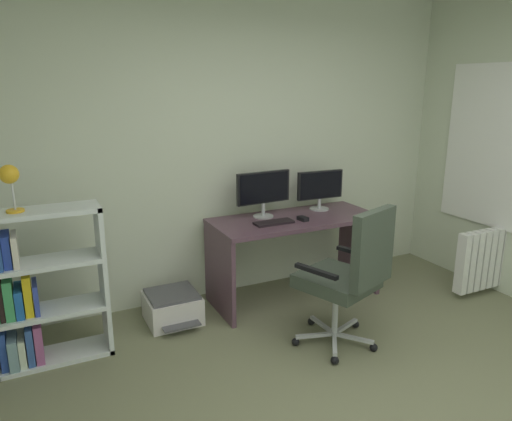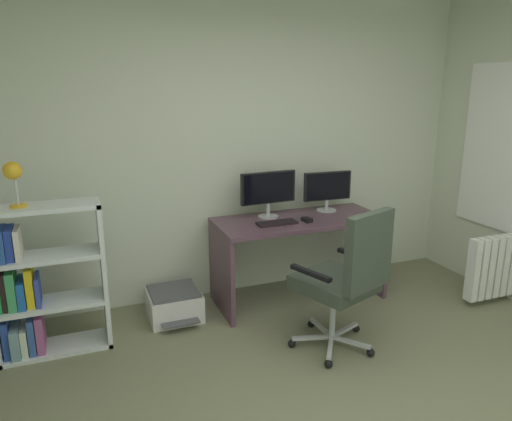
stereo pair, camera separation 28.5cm
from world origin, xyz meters
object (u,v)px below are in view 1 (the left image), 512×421
object	(u,v)px
monitor_main	(263,190)
desk_lamp	(10,178)
monitor_secondary	(320,187)
desk	(295,239)
keyboard	(274,222)
office_chair	(349,272)
printer	(173,307)
radiator	(491,258)
computer_mouse	(303,219)
bookshelf	(34,295)

from	to	relation	value
monitor_main	desk_lamp	world-z (taller)	desk_lamp
monitor_secondary	desk_lamp	size ratio (longest dim) A/B	1.49
desk	desk_lamp	world-z (taller)	desk_lamp
keyboard	office_chair	world-z (taller)	office_chair
desk_lamp	keyboard	bearing A→B (deg)	1.54
keyboard	printer	size ratio (longest dim) A/B	0.69
desk	radiator	distance (m)	1.85
keyboard	radiator	size ratio (longest dim) A/B	0.42
computer_mouse	desk_lamp	bearing A→B (deg)	172.98
desk	printer	world-z (taller)	desk
keyboard	computer_mouse	xyz separation A→B (m)	(0.27, -0.03, 0.01)
monitor_secondary	desk_lamp	distance (m)	2.57
desk_lamp	radiator	bearing A→B (deg)	-8.39
monitor_main	radiator	xyz separation A→B (m)	(1.94, -0.85, -0.66)
monitor_main	bookshelf	distance (m)	1.98
monitor_main	office_chair	size ratio (longest dim) A/B	0.47
office_chair	bookshelf	bearing A→B (deg)	158.84
computer_mouse	office_chair	world-z (taller)	office_chair
office_chair	computer_mouse	bearing A→B (deg)	82.60
keyboard	radiator	distance (m)	2.09
keyboard	monitor_main	bearing A→B (deg)	85.73
monitor_secondary	radiator	xyz separation A→B (m)	(1.35, -0.85, -0.63)
desk	keyboard	size ratio (longest dim) A/B	4.38
desk	monitor_main	size ratio (longest dim) A/B	2.90
computer_mouse	radiator	bearing A→B (deg)	-27.29
radiator	office_chair	bearing A→B (deg)	-173.09
monitor_main	office_chair	bearing A→B (deg)	-82.10
desk_lamp	radiator	world-z (taller)	desk_lamp
office_chair	printer	distance (m)	1.49
computer_mouse	bookshelf	size ratio (longest dim) A/B	0.09
printer	keyboard	bearing A→B (deg)	-7.72
bookshelf	radiator	size ratio (longest dim) A/B	1.34
computer_mouse	bookshelf	bearing A→B (deg)	172.97
desk	monitor_main	bearing A→B (deg)	149.91
monitor_secondary	monitor_main	bearing A→B (deg)	-180.00
keyboard	desk_lamp	distance (m)	2.01
bookshelf	printer	world-z (taller)	bookshelf
monitor_main	keyboard	world-z (taller)	monitor_main
printer	computer_mouse	bearing A→B (deg)	-7.16
monitor_main	radiator	bearing A→B (deg)	-23.70
desk	office_chair	world-z (taller)	office_chair
computer_mouse	office_chair	size ratio (longest dim) A/B	0.09
monitor_secondary	office_chair	size ratio (longest dim) A/B	0.42
office_chair	monitor_secondary	bearing A→B (deg)	67.62
monitor_main	desk_lamp	size ratio (longest dim) A/B	1.66
monitor_secondary	bookshelf	size ratio (longest dim) A/B	0.42
bookshelf	desk_lamp	world-z (taller)	desk_lamp
monitor_main	monitor_secondary	bearing A→B (deg)	0.00
keyboard	bookshelf	world-z (taller)	bookshelf
bookshelf	radiator	distance (m)	3.88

